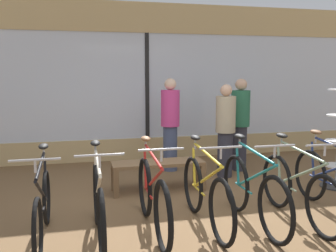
{
  "coord_description": "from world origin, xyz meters",
  "views": [
    {
      "loc": [
        -1.39,
        -4.21,
        1.78
      ],
      "look_at": [
        0.0,
        1.56,
        0.95
      ],
      "focal_mm": 40.0,
      "sensor_mm": 36.0,
      "label": 1
    }
  ],
  "objects_px": {
    "bicycle_far_left": "(43,207)",
    "customer_near_rack": "(240,123)",
    "bicycle_center": "(205,193)",
    "bicycle_center_left": "(153,197)",
    "bicycle_far_right": "(334,183)",
    "bicycle_center_right": "(253,192)",
    "display_bench": "(158,167)",
    "customer_mid_floor": "(225,129)",
    "bicycle_left": "(99,205)",
    "customer_by_window": "(170,123)",
    "bicycle_right": "(298,189)"
  },
  "relations": [
    {
      "from": "bicycle_far_left",
      "to": "customer_near_rack",
      "type": "height_order",
      "value": "customer_near_rack"
    },
    {
      "from": "bicycle_far_left",
      "to": "bicycle_center",
      "type": "bearing_deg",
      "value": -0.96
    },
    {
      "from": "bicycle_center_left",
      "to": "bicycle_far_left",
      "type": "bearing_deg",
      "value": 178.9
    },
    {
      "from": "bicycle_far_right",
      "to": "bicycle_center_right",
      "type": "bearing_deg",
      "value": -174.19
    },
    {
      "from": "bicycle_center_left",
      "to": "bicycle_center_right",
      "type": "distance_m",
      "value": 1.19
    },
    {
      "from": "bicycle_far_left",
      "to": "bicycle_center_left",
      "type": "xyz_separation_m",
      "value": [
        1.19,
        -0.02,
        0.03
      ]
    },
    {
      "from": "display_bench",
      "to": "customer_mid_floor",
      "type": "bearing_deg",
      "value": 21.57
    },
    {
      "from": "bicycle_center_left",
      "to": "bicycle_far_right",
      "type": "relative_size",
      "value": 1.0
    },
    {
      "from": "display_bench",
      "to": "customer_near_rack",
      "type": "xyz_separation_m",
      "value": [
        1.73,
        0.87,
        0.52
      ]
    },
    {
      "from": "bicycle_far_left",
      "to": "display_bench",
      "type": "bearing_deg",
      "value": 42.38
    },
    {
      "from": "bicycle_left",
      "to": "display_bench",
      "type": "bearing_deg",
      "value": 57.92
    },
    {
      "from": "bicycle_left",
      "to": "customer_near_rack",
      "type": "relative_size",
      "value": 1.02
    },
    {
      "from": "display_bench",
      "to": "customer_by_window",
      "type": "height_order",
      "value": "customer_by_window"
    },
    {
      "from": "bicycle_far_left",
      "to": "customer_near_rack",
      "type": "xyz_separation_m",
      "value": [
        3.29,
        2.29,
        0.52
      ]
    },
    {
      "from": "bicycle_far_right",
      "to": "customer_mid_floor",
      "type": "relative_size",
      "value": 1.1
    },
    {
      "from": "customer_by_window",
      "to": "bicycle_center",
      "type": "bearing_deg",
      "value": -94.75
    },
    {
      "from": "bicycle_left",
      "to": "customer_near_rack",
      "type": "distance_m",
      "value": 3.67
    },
    {
      "from": "bicycle_far_left",
      "to": "bicycle_far_right",
      "type": "relative_size",
      "value": 0.95
    },
    {
      "from": "bicycle_center_right",
      "to": "bicycle_far_right",
      "type": "distance_m",
      "value": 1.2
    },
    {
      "from": "bicycle_far_left",
      "to": "customer_mid_floor",
      "type": "height_order",
      "value": "customer_mid_floor"
    },
    {
      "from": "customer_mid_floor",
      "to": "customer_near_rack",
      "type": "bearing_deg",
      "value": 39.3
    },
    {
      "from": "bicycle_far_right",
      "to": "customer_mid_floor",
      "type": "height_order",
      "value": "customer_mid_floor"
    },
    {
      "from": "bicycle_center_right",
      "to": "display_bench",
      "type": "bearing_deg",
      "value": 117.97
    },
    {
      "from": "customer_near_rack",
      "to": "customer_mid_floor",
      "type": "relative_size",
      "value": 1.06
    },
    {
      "from": "customer_near_rack",
      "to": "customer_by_window",
      "type": "relative_size",
      "value": 1.0
    },
    {
      "from": "customer_mid_floor",
      "to": "customer_by_window",
      "type": "bearing_deg",
      "value": 142.38
    },
    {
      "from": "bicycle_far_left",
      "to": "bicycle_left",
      "type": "height_order",
      "value": "bicycle_left"
    },
    {
      "from": "bicycle_left",
      "to": "customer_mid_floor",
      "type": "bearing_deg",
      "value": 42.33
    },
    {
      "from": "bicycle_center",
      "to": "customer_near_rack",
      "type": "distance_m",
      "value": 2.79
    },
    {
      "from": "bicycle_center_left",
      "to": "customer_mid_floor",
      "type": "distance_m",
      "value": 2.61
    },
    {
      "from": "customer_near_rack",
      "to": "customer_by_window",
      "type": "height_order",
      "value": "customer_by_window"
    },
    {
      "from": "bicycle_left",
      "to": "customer_by_window",
      "type": "height_order",
      "value": "customer_by_window"
    },
    {
      "from": "customer_near_rack",
      "to": "bicycle_right",
      "type": "bearing_deg",
      "value": -97.7
    },
    {
      "from": "bicycle_center_left",
      "to": "bicycle_far_right",
      "type": "xyz_separation_m",
      "value": [
        2.38,
        0.02,
        -0.01
      ]
    },
    {
      "from": "bicycle_center",
      "to": "bicycle_right",
      "type": "xyz_separation_m",
      "value": [
        1.14,
        -0.1,
        -0.0
      ]
    },
    {
      "from": "bicycle_right",
      "to": "customer_mid_floor",
      "type": "distance_m",
      "value": 2.12
    },
    {
      "from": "bicycle_center",
      "to": "bicycle_far_right",
      "type": "relative_size",
      "value": 0.98
    },
    {
      "from": "bicycle_center",
      "to": "customer_by_window",
      "type": "xyz_separation_m",
      "value": [
        0.22,
        2.6,
        0.5
      ]
    },
    {
      "from": "customer_near_rack",
      "to": "customer_mid_floor",
      "type": "distance_m",
      "value": 0.56
    },
    {
      "from": "bicycle_center_right",
      "to": "display_bench",
      "type": "relative_size",
      "value": 1.24
    },
    {
      "from": "bicycle_center",
      "to": "customer_near_rack",
      "type": "height_order",
      "value": "customer_near_rack"
    },
    {
      "from": "bicycle_far_right",
      "to": "customer_near_rack",
      "type": "height_order",
      "value": "customer_near_rack"
    },
    {
      "from": "display_bench",
      "to": "bicycle_far_left",
      "type": "bearing_deg",
      "value": -137.62
    },
    {
      "from": "customer_by_window",
      "to": "bicycle_left",
      "type": "bearing_deg",
      "value": -118.22
    },
    {
      "from": "bicycle_far_left",
      "to": "bicycle_right",
      "type": "height_order",
      "value": "bicycle_right"
    },
    {
      "from": "customer_near_rack",
      "to": "bicycle_far_right",
      "type": "bearing_deg",
      "value": -83.04
    },
    {
      "from": "bicycle_far_left",
      "to": "bicycle_center_right",
      "type": "bearing_deg",
      "value": -2.9
    },
    {
      "from": "bicycle_left",
      "to": "customer_mid_floor",
      "type": "height_order",
      "value": "customer_mid_floor"
    },
    {
      "from": "bicycle_left",
      "to": "bicycle_center",
      "type": "xyz_separation_m",
      "value": [
        1.24,
        0.11,
        -0.0
      ]
    },
    {
      "from": "bicycle_center",
      "to": "display_bench",
      "type": "distance_m",
      "value": 1.47
    }
  ]
}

